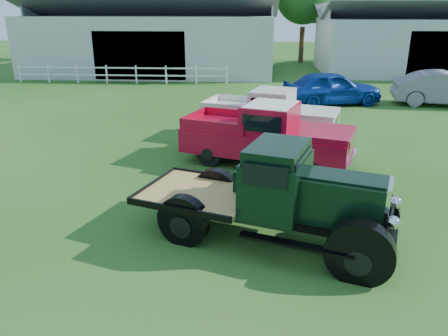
# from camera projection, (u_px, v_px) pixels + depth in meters

# --- Properties ---
(ground) EXTENTS (120.00, 120.00, 0.00)m
(ground) POSITION_uv_depth(u_px,v_px,m) (211.00, 229.00, 9.87)
(ground) COLOR #184C0F
(shed_left) EXTENTS (18.80, 10.20, 5.60)m
(shed_left) POSITION_uv_depth(u_px,v_px,m) (155.00, 35.00, 33.74)
(shed_left) COLOR silver
(shed_left) RESTS_ON ground
(shed_right) EXTENTS (16.80, 9.20, 5.20)m
(shed_right) POSITION_uv_depth(u_px,v_px,m) (428.00, 38.00, 33.31)
(shed_right) COLOR silver
(shed_right) RESTS_ON ground
(fence_rail) EXTENTS (14.20, 0.16, 1.20)m
(fence_rail) POSITION_uv_depth(u_px,v_px,m) (121.00, 74.00, 28.94)
(fence_rail) COLOR white
(fence_rail) RESTS_ON ground
(tree_a) EXTENTS (6.30, 6.30, 10.50)m
(tree_a) POSITION_uv_depth(u_px,v_px,m) (52.00, 2.00, 40.20)
(tree_a) COLOR #1D5117
(tree_a) RESTS_ON ground
(tree_c) EXTENTS (5.40, 5.40, 9.00)m
(tree_c) POSITION_uv_depth(u_px,v_px,m) (303.00, 11.00, 38.89)
(tree_c) COLOR #1D5117
(tree_c) RESTS_ON ground
(vintage_flatbed) EXTENTS (5.84, 3.77, 2.16)m
(vintage_flatbed) POSITION_uv_depth(u_px,v_px,m) (271.00, 193.00, 9.10)
(vintage_flatbed) COLOR black
(vintage_flatbed) RESTS_ON ground
(red_pickup) EXTENTS (5.81, 3.69, 1.98)m
(red_pickup) POSITION_uv_depth(u_px,v_px,m) (267.00, 134.00, 13.72)
(red_pickup) COLOR #AF0926
(red_pickup) RESTS_ON ground
(white_pickup) EXTENTS (5.48, 3.41, 1.88)m
(white_pickup) POSITION_uv_depth(u_px,v_px,m) (269.00, 116.00, 16.26)
(white_pickup) COLOR silver
(white_pickup) RESTS_ON ground
(misc_car_blue) EXTENTS (5.36, 3.25, 1.71)m
(misc_car_blue) POSITION_uv_depth(u_px,v_px,m) (332.00, 88.00, 22.49)
(misc_car_blue) COLOR navy
(misc_car_blue) RESTS_ON ground
(misc_car_grey) EXTENTS (5.44, 2.60, 1.72)m
(misc_car_grey) POSITION_uv_depth(u_px,v_px,m) (447.00, 89.00, 22.20)
(misc_car_grey) COLOR slate
(misc_car_grey) RESTS_ON ground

